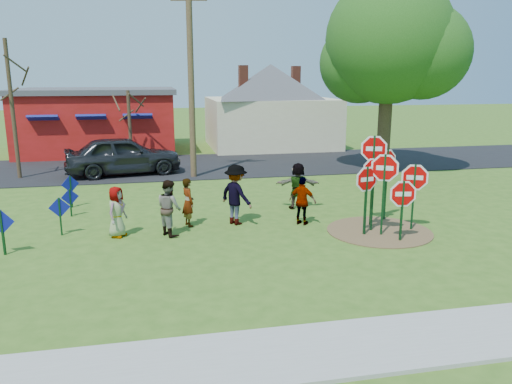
{
  "coord_description": "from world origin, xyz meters",
  "views": [
    {
      "loc": [
        -2.17,
        -14.61,
        4.7
      ],
      "look_at": [
        0.93,
        0.48,
        1.08
      ],
      "focal_mm": 35.0,
      "sensor_mm": 36.0,
      "label": 1
    }
  ],
  "objects_px": {
    "stop_sign_a": "(366,185)",
    "stop_sign_b": "(373,157)",
    "utility_pole": "(191,74)",
    "leafy_tree": "(392,47)",
    "person_a": "(117,212)",
    "suv": "(123,155)",
    "stop_sign_c": "(384,176)",
    "person_b": "(188,202)",
    "stop_sign_d": "(387,167)"
  },
  "relations": [
    {
      "from": "stop_sign_a",
      "to": "stop_sign_b",
      "type": "bearing_deg",
      "value": 43.19
    },
    {
      "from": "utility_pole",
      "to": "leafy_tree",
      "type": "relative_size",
      "value": 0.97
    },
    {
      "from": "person_a",
      "to": "leafy_tree",
      "type": "height_order",
      "value": "leafy_tree"
    },
    {
      "from": "person_a",
      "to": "utility_pole",
      "type": "distance_m",
      "value": 9.8
    },
    {
      "from": "suv",
      "to": "utility_pole",
      "type": "height_order",
      "value": "utility_pole"
    },
    {
      "from": "stop_sign_c",
      "to": "utility_pole",
      "type": "bearing_deg",
      "value": 145.52
    },
    {
      "from": "person_b",
      "to": "utility_pole",
      "type": "height_order",
      "value": "utility_pole"
    },
    {
      "from": "suv",
      "to": "stop_sign_d",
      "type": "bearing_deg",
      "value": -146.97
    },
    {
      "from": "stop_sign_b",
      "to": "stop_sign_c",
      "type": "distance_m",
      "value": 1.09
    },
    {
      "from": "stop_sign_c",
      "to": "stop_sign_a",
      "type": "bearing_deg",
      "value": -164.42
    },
    {
      "from": "stop_sign_c",
      "to": "utility_pole",
      "type": "xyz_separation_m",
      "value": [
        -4.8,
        9.93,
        2.93
      ]
    },
    {
      "from": "stop_sign_b",
      "to": "stop_sign_a",
      "type": "bearing_deg",
      "value": -105.68
    },
    {
      "from": "utility_pole",
      "to": "leafy_tree",
      "type": "xyz_separation_m",
      "value": [
        9.39,
        -0.66,
        1.24
      ]
    },
    {
      "from": "stop_sign_b",
      "to": "person_a",
      "type": "bearing_deg",
      "value": -165.41
    },
    {
      "from": "utility_pole",
      "to": "leafy_tree",
      "type": "bearing_deg",
      "value": -4.03
    },
    {
      "from": "person_b",
      "to": "leafy_tree",
      "type": "height_order",
      "value": "leafy_tree"
    },
    {
      "from": "stop_sign_d",
      "to": "person_a",
      "type": "distance_m",
      "value": 8.61
    },
    {
      "from": "stop_sign_b",
      "to": "leafy_tree",
      "type": "distance_m",
      "value": 10.13
    },
    {
      "from": "stop_sign_a",
      "to": "stop_sign_d",
      "type": "relative_size",
      "value": 0.89
    },
    {
      "from": "person_a",
      "to": "person_b",
      "type": "xyz_separation_m",
      "value": [
        2.14,
        0.67,
        0.01
      ]
    },
    {
      "from": "stop_sign_b",
      "to": "person_b",
      "type": "xyz_separation_m",
      "value": [
        -5.7,
        1.12,
        -1.43
      ]
    },
    {
      "from": "stop_sign_d",
      "to": "utility_pole",
      "type": "distance_m",
      "value": 10.55
    },
    {
      "from": "person_a",
      "to": "leafy_tree",
      "type": "relative_size",
      "value": 0.16
    },
    {
      "from": "person_a",
      "to": "suv",
      "type": "xyz_separation_m",
      "value": [
        -0.29,
        9.68,
        0.19
      ]
    },
    {
      "from": "leafy_tree",
      "to": "stop_sign_b",
      "type": "bearing_deg",
      "value": -118.51
    },
    {
      "from": "stop_sign_c",
      "to": "person_b",
      "type": "bearing_deg",
      "value": -171.19
    },
    {
      "from": "stop_sign_d",
      "to": "leafy_tree",
      "type": "height_order",
      "value": "leafy_tree"
    },
    {
      "from": "stop_sign_b",
      "to": "person_b",
      "type": "bearing_deg",
      "value": -173.26
    },
    {
      "from": "stop_sign_b",
      "to": "leafy_tree",
      "type": "relative_size",
      "value": 0.33
    },
    {
      "from": "stop_sign_a",
      "to": "utility_pole",
      "type": "relative_size",
      "value": 0.25
    },
    {
      "from": "person_b",
      "to": "leafy_tree",
      "type": "distance_m",
      "value": 13.48
    },
    {
      "from": "stop_sign_b",
      "to": "person_b",
      "type": "distance_m",
      "value": 5.98
    },
    {
      "from": "stop_sign_c",
      "to": "leafy_tree",
      "type": "height_order",
      "value": "leafy_tree"
    },
    {
      "from": "stop_sign_c",
      "to": "person_b",
      "type": "xyz_separation_m",
      "value": [
        -5.6,
        2.14,
        -1.04
      ]
    },
    {
      "from": "stop_sign_c",
      "to": "suv",
      "type": "relative_size",
      "value": 0.48
    },
    {
      "from": "stop_sign_a",
      "to": "utility_pole",
      "type": "xyz_separation_m",
      "value": [
        -4.31,
        9.81,
        3.21
      ]
    },
    {
      "from": "stop_sign_c",
      "to": "leafy_tree",
      "type": "relative_size",
      "value": 0.28
    },
    {
      "from": "stop_sign_b",
      "to": "utility_pole",
      "type": "distance_m",
      "value": 10.49
    },
    {
      "from": "stop_sign_a",
      "to": "utility_pole",
      "type": "distance_m",
      "value": 11.19
    },
    {
      "from": "person_b",
      "to": "suv",
      "type": "relative_size",
      "value": 0.29
    },
    {
      "from": "stop_sign_a",
      "to": "stop_sign_d",
      "type": "distance_m",
      "value": 1.9
    },
    {
      "from": "stop_sign_b",
      "to": "stop_sign_c",
      "type": "bearing_deg",
      "value": -77.76
    },
    {
      "from": "person_a",
      "to": "utility_pole",
      "type": "height_order",
      "value": "utility_pole"
    },
    {
      "from": "leafy_tree",
      "to": "stop_sign_c",
      "type": "bearing_deg",
      "value": -116.31
    },
    {
      "from": "person_a",
      "to": "utility_pole",
      "type": "xyz_separation_m",
      "value": [
        2.94,
        8.46,
        3.98
      ]
    },
    {
      "from": "stop_sign_d",
      "to": "utility_pole",
      "type": "bearing_deg",
      "value": 103.69
    },
    {
      "from": "stop_sign_a",
      "to": "person_b",
      "type": "relative_size",
      "value": 1.44
    },
    {
      "from": "suv",
      "to": "utility_pole",
      "type": "bearing_deg",
      "value": -120.06
    },
    {
      "from": "suv",
      "to": "stop_sign_a",
      "type": "bearing_deg",
      "value": -155.07
    },
    {
      "from": "suv",
      "to": "leafy_tree",
      "type": "distance_m",
      "value": 13.71
    }
  ]
}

